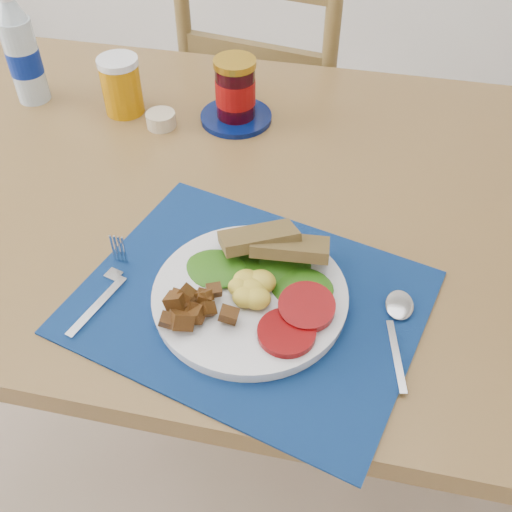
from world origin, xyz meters
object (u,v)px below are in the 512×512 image
(water_bottle, at_px, (22,54))
(breakfast_plate, at_px, (246,293))
(jam_on_saucer, at_px, (236,94))
(juice_glass, at_px, (122,87))
(chair_far, at_px, (270,86))

(water_bottle, bearing_deg, breakfast_plate, -39.33)
(water_bottle, height_order, jam_on_saucer, water_bottle)
(breakfast_plate, distance_m, juice_glass, 0.56)
(juice_glass, bearing_deg, chair_far, 65.39)
(breakfast_plate, xyz_separation_m, jam_on_saucer, (-0.12, 0.46, 0.03))
(water_bottle, height_order, juice_glass, water_bottle)
(juice_glass, height_order, jam_on_saucer, jam_on_saucer)
(breakfast_plate, relative_size, water_bottle, 1.22)
(breakfast_plate, relative_size, jam_on_saucer, 1.93)
(chair_far, distance_m, jam_on_saucer, 0.49)
(chair_far, distance_m, juice_glass, 0.55)
(chair_far, height_order, juice_glass, chair_far)
(chair_far, bearing_deg, juice_glass, 74.60)
(chair_far, height_order, breakfast_plate, chair_far)
(water_bottle, xyz_separation_m, jam_on_saucer, (0.42, 0.01, -0.04))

